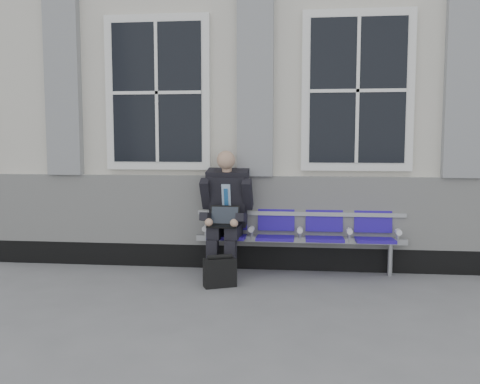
# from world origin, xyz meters

# --- Properties ---
(ground) EXTENTS (70.00, 70.00, 0.00)m
(ground) POSITION_xyz_m (0.00, 0.00, 0.00)
(ground) COLOR slate
(ground) RESTS_ON ground
(station_building) EXTENTS (14.40, 4.40, 4.49)m
(station_building) POSITION_xyz_m (-0.02, 3.47, 2.22)
(station_building) COLOR beige
(station_building) RESTS_ON ground
(bench) EXTENTS (2.60, 0.47, 0.91)m
(bench) POSITION_xyz_m (-0.33, 1.32, 0.55)
(bench) COLOR #9EA0A3
(bench) RESTS_ON ground
(businessman) EXTENTS (0.64, 0.86, 1.53)m
(businessman) POSITION_xyz_m (-1.23, 1.18, 0.81)
(businessman) COLOR black
(businessman) RESTS_ON ground
(briefcase) EXTENTS (0.39, 0.29, 0.37)m
(briefcase) POSITION_xyz_m (-1.22, 0.57, 0.17)
(briefcase) COLOR black
(briefcase) RESTS_ON ground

